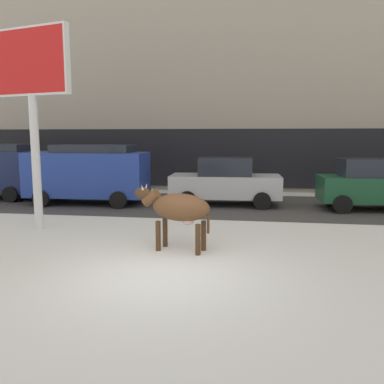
{
  "coord_description": "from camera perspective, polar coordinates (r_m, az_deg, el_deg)",
  "views": [
    {
      "loc": [
        1.71,
        -7.17,
        2.63
      ],
      "look_at": [
        0.05,
        3.69,
        1.1
      ],
      "focal_mm": 37.25,
      "sensor_mm": 36.0,
      "label": 1
    }
  ],
  "objects": [
    {
      "name": "billboard",
      "position": [
        12.14,
        -22.06,
        15.34
      ],
      "size": [
        2.5,
        0.79,
        5.56
      ],
      "color": "silver",
      "rests_on": "ground"
    },
    {
      "name": "cow_brown",
      "position": [
        9.18,
        -2.02,
        -2.36
      ],
      "size": [
        1.94,
        0.87,
        1.54
      ],
      "color": "brown",
      "rests_on": "ground"
    },
    {
      "name": "building_facade",
      "position": [
        22.71,
        4.49,
        17.68
      ],
      "size": [
        44.0,
        6.1,
        13.0
      ],
      "color": "#A39989",
      "rests_on": "ground"
    },
    {
      "name": "road_strip",
      "position": [
        15.5,
        2.26,
        -1.83
      ],
      "size": [
        60.0,
        5.6,
        0.01
      ],
      "primitive_type": "cube",
      "color": "#423F3F",
      "rests_on": "ground"
    },
    {
      "name": "car_darkgreen_hatchback",
      "position": [
        15.67,
        24.0,
        1.0
      ],
      "size": [
        3.56,
        2.03,
        1.86
      ],
      "color": "#194C2D",
      "rests_on": "ground"
    },
    {
      "name": "ground_plane",
      "position": [
        7.83,
        -4.53,
        -11.74
      ],
      "size": [
        120.0,
        120.0,
        0.0
      ],
      "primitive_type": "plane",
      "color": "white"
    },
    {
      "name": "car_blue_van",
      "position": [
        16.16,
        -14.6,
        2.75
      ],
      "size": [
        4.67,
        2.26,
        2.32
      ],
      "color": "#233D9E",
      "rests_on": "ground"
    },
    {
      "name": "car_silver_sedan",
      "position": [
        15.42,
        4.78,
        1.49
      ],
      "size": [
        4.27,
        2.11,
        1.84
      ],
      "color": "#B7BABF",
      "rests_on": "ground"
    }
  ]
}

